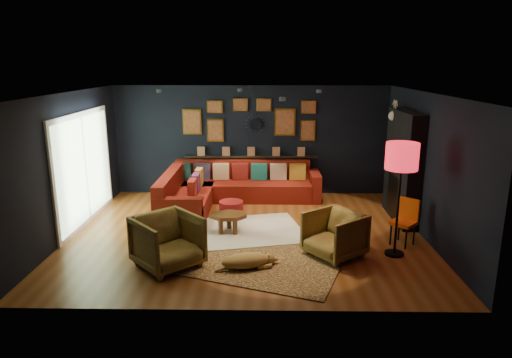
{
  "coord_description": "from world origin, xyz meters",
  "views": [
    {
      "loc": [
        0.32,
        -8.05,
        3.12
      ],
      "look_at": [
        0.16,
        0.3,
        0.98
      ],
      "focal_mm": 32.0,
      "sensor_mm": 36.0,
      "label": 1
    }
  ],
  "objects_px": {
    "pouf": "(231,209)",
    "gold_stool": "(145,242)",
    "dog": "(246,258)",
    "coffee_table": "(228,217)",
    "armchair_left": "(168,239)",
    "armchair_right": "(335,232)",
    "floor_lamp": "(402,161)",
    "sectional": "(223,190)",
    "orange_chair": "(406,218)"
  },
  "relations": [
    {
      "from": "sectional",
      "to": "gold_stool",
      "type": "height_order",
      "value": "sectional"
    },
    {
      "from": "pouf",
      "to": "orange_chair",
      "type": "height_order",
      "value": "orange_chair"
    },
    {
      "from": "armchair_left",
      "to": "gold_stool",
      "type": "xyz_separation_m",
      "value": [
        -0.49,
        0.47,
        -0.25
      ]
    },
    {
      "from": "gold_stool",
      "to": "dog",
      "type": "bearing_deg",
      "value": -16.95
    },
    {
      "from": "sectional",
      "to": "gold_stool",
      "type": "distance_m",
      "value": 3.0
    },
    {
      "from": "sectional",
      "to": "floor_lamp",
      "type": "relative_size",
      "value": 1.8
    },
    {
      "from": "floor_lamp",
      "to": "armchair_left",
      "type": "bearing_deg",
      "value": -171.84
    },
    {
      "from": "coffee_table",
      "to": "floor_lamp",
      "type": "distance_m",
      "value": 3.26
    },
    {
      "from": "pouf",
      "to": "floor_lamp",
      "type": "relative_size",
      "value": 0.26
    },
    {
      "from": "pouf",
      "to": "orange_chair",
      "type": "bearing_deg",
      "value": -22.57
    },
    {
      "from": "pouf",
      "to": "coffee_table",
      "type": "bearing_deg",
      "value": -89.38
    },
    {
      "from": "pouf",
      "to": "armchair_right",
      "type": "xyz_separation_m",
      "value": [
        1.83,
        -1.88,
        0.22
      ]
    },
    {
      "from": "orange_chair",
      "to": "dog",
      "type": "xyz_separation_m",
      "value": [
        -2.76,
        -1.07,
        -0.3
      ]
    },
    {
      "from": "armchair_left",
      "to": "dog",
      "type": "bearing_deg",
      "value": -45.06
    },
    {
      "from": "armchair_right",
      "to": "orange_chair",
      "type": "xyz_separation_m",
      "value": [
        1.32,
        0.56,
        0.06
      ]
    },
    {
      "from": "sectional",
      "to": "floor_lamp",
      "type": "distance_m",
      "value": 4.35
    },
    {
      "from": "armchair_right",
      "to": "pouf",
      "type": "bearing_deg",
      "value": -173.84
    },
    {
      "from": "sectional",
      "to": "dog",
      "type": "distance_m",
      "value": 3.39
    },
    {
      "from": "coffee_table",
      "to": "orange_chair",
      "type": "relative_size",
      "value": 0.89
    },
    {
      "from": "coffee_table",
      "to": "armchair_left",
      "type": "height_order",
      "value": "armchair_left"
    },
    {
      "from": "gold_stool",
      "to": "dog",
      "type": "xyz_separation_m",
      "value": [
        1.7,
        -0.52,
        -0.03
      ]
    },
    {
      "from": "sectional",
      "to": "dog",
      "type": "bearing_deg",
      "value": -78.88
    },
    {
      "from": "floor_lamp",
      "to": "dog",
      "type": "relative_size",
      "value": 1.83
    },
    {
      "from": "pouf",
      "to": "gold_stool",
      "type": "relative_size",
      "value": 1.19
    },
    {
      "from": "pouf",
      "to": "armchair_right",
      "type": "bearing_deg",
      "value": -45.64
    },
    {
      "from": "coffee_table",
      "to": "armchair_right",
      "type": "distance_m",
      "value": 2.09
    },
    {
      "from": "pouf",
      "to": "floor_lamp",
      "type": "bearing_deg",
      "value": -32.18
    },
    {
      "from": "pouf",
      "to": "dog",
      "type": "xyz_separation_m",
      "value": [
        0.4,
        -2.38,
        -0.01
      ]
    },
    {
      "from": "coffee_table",
      "to": "armchair_right",
      "type": "xyz_separation_m",
      "value": [
        1.82,
        -1.01,
        0.1
      ]
    },
    {
      "from": "armchair_left",
      "to": "armchair_right",
      "type": "distance_m",
      "value": 2.69
    },
    {
      "from": "armchair_left",
      "to": "armchair_right",
      "type": "height_order",
      "value": "armchair_left"
    },
    {
      "from": "sectional",
      "to": "armchair_right",
      "type": "bearing_deg",
      "value": -53.48
    },
    {
      "from": "coffee_table",
      "to": "floor_lamp",
      "type": "xyz_separation_m",
      "value": [
        2.85,
        -0.93,
        1.29
      ]
    },
    {
      "from": "armchair_left",
      "to": "floor_lamp",
      "type": "xyz_separation_m",
      "value": [
        3.68,
        0.53,
        1.15
      ]
    },
    {
      "from": "orange_chair",
      "to": "coffee_table",
      "type": "bearing_deg",
      "value": -143.92
    },
    {
      "from": "armchair_left",
      "to": "pouf",
      "type": "bearing_deg",
      "value": 28.09
    },
    {
      "from": "sectional",
      "to": "armchair_left",
      "type": "bearing_deg",
      "value": -99.74
    },
    {
      "from": "armchair_left",
      "to": "orange_chair",
      "type": "relative_size",
      "value": 1.12
    },
    {
      "from": "pouf",
      "to": "armchair_left",
      "type": "distance_m",
      "value": 2.48
    },
    {
      "from": "armchair_left",
      "to": "floor_lamp",
      "type": "bearing_deg",
      "value": -34.34
    },
    {
      "from": "armchair_left",
      "to": "orange_chair",
      "type": "distance_m",
      "value": 4.1
    },
    {
      "from": "coffee_table",
      "to": "armchair_right",
      "type": "bearing_deg",
      "value": -28.96
    },
    {
      "from": "orange_chair",
      "to": "floor_lamp",
      "type": "distance_m",
      "value": 1.26
    },
    {
      "from": "gold_stool",
      "to": "floor_lamp",
      "type": "relative_size",
      "value": 0.22
    },
    {
      "from": "coffee_table",
      "to": "pouf",
      "type": "distance_m",
      "value": 0.87
    },
    {
      "from": "pouf",
      "to": "armchair_right",
      "type": "distance_m",
      "value": 2.63
    },
    {
      "from": "gold_stool",
      "to": "sectional",
      "type": "bearing_deg",
      "value": 69.49
    },
    {
      "from": "armchair_right",
      "to": "floor_lamp",
      "type": "relative_size",
      "value": 0.44
    },
    {
      "from": "armchair_right",
      "to": "armchair_left",
      "type": "bearing_deg",
      "value": -118.59
    },
    {
      "from": "floor_lamp",
      "to": "gold_stool",
      "type": "bearing_deg",
      "value": -179.15
    }
  ]
}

